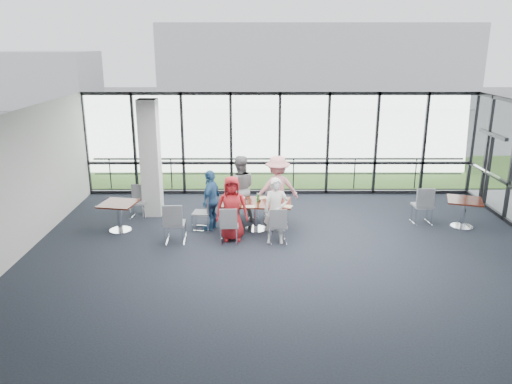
{
  "coord_description": "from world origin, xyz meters",
  "views": [
    {
      "loc": [
        -0.75,
        -10.23,
        4.62
      ],
      "look_at": [
        -0.73,
        1.49,
        1.1
      ],
      "focal_mm": 35.0,
      "sensor_mm": 36.0,
      "label": 1
    }
  ],
  "objects_px": {
    "chair_main_nr": "(278,225)",
    "chair_spare_la": "(175,223)",
    "structural_column": "(150,158)",
    "diner_far_left": "(240,188)",
    "side_table_right": "(464,204)",
    "chair_main_fr": "(272,204)",
    "chair_main_nl": "(229,225)",
    "diner_end": "(211,200)",
    "side_table_left": "(119,207)",
    "diner_far_right": "(277,189)",
    "chair_spare_r": "(422,206)",
    "diner_near_right": "(276,211)",
    "chair_spare_lb": "(138,203)",
    "main_table": "(256,207)",
    "diner_near_left": "(232,208)",
    "chair_main_fl": "(243,202)",
    "chair_main_end": "(202,213)"
  },
  "relations": [
    {
      "from": "side_table_right",
      "to": "chair_main_fr",
      "type": "xyz_separation_m",
      "value": [
        -4.94,
        0.64,
        -0.21
      ]
    },
    {
      "from": "diner_near_right",
      "to": "diner_far_right",
      "type": "bearing_deg",
      "value": 89.38
    },
    {
      "from": "main_table",
      "to": "side_table_right",
      "type": "relative_size",
      "value": 1.73
    },
    {
      "from": "structural_column",
      "to": "chair_spare_lb",
      "type": "xyz_separation_m",
      "value": [
        -0.35,
        -0.29,
        -1.16
      ]
    },
    {
      "from": "side_table_left",
      "to": "chair_main_nl",
      "type": "xyz_separation_m",
      "value": [
        2.83,
        -0.78,
        -0.19
      ]
    },
    {
      "from": "main_table",
      "to": "chair_spare_la",
      "type": "height_order",
      "value": "chair_spare_la"
    },
    {
      "from": "main_table",
      "to": "diner_near_left",
      "type": "height_order",
      "value": "diner_near_left"
    },
    {
      "from": "diner_near_left",
      "to": "chair_main_fl",
      "type": "height_order",
      "value": "diner_near_left"
    },
    {
      "from": "chair_main_fl",
      "to": "chair_spare_r",
      "type": "relative_size",
      "value": 0.88
    },
    {
      "from": "diner_near_right",
      "to": "chair_spare_lb",
      "type": "bearing_deg",
      "value": 157.23
    },
    {
      "from": "side_table_right",
      "to": "chair_spare_la",
      "type": "xyz_separation_m",
      "value": [
        -7.31,
        -1.05,
        -0.14
      ]
    },
    {
      "from": "chair_spare_lb",
      "to": "diner_end",
      "type": "bearing_deg",
      "value": 160.21
    },
    {
      "from": "main_table",
      "to": "chair_spare_r",
      "type": "height_order",
      "value": "chair_spare_r"
    },
    {
      "from": "structural_column",
      "to": "diner_near_right",
      "type": "height_order",
      "value": "structural_column"
    },
    {
      "from": "chair_spare_r",
      "to": "diner_end",
      "type": "bearing_deg",
      "value": 179.81
    },
    {
      "from": "main_table",
      "to": "chair_main_end",
      "type": "bearing_deg",
      "value": -177.17
    },
    {
      "from": "side_table_left",
      "to": "chair_main_fr",
      "type": "bearing_deg",
      "value": 12.87
    },
    {
      "from": "diner_near_right",
      "to": "chair_main_nr",
      "type": "xyz_separation_m",
      "value": [
        0.05,
        -0.01,
        -0.36
      ]
    },
    {
      "from": "diner_end",
      "to": "side_table_right",
      "type": "bearing_deg",
      "value": 108.63
    },
    {
      "from": "side_table_left",
      "to": "chair_main_nl",
      "type": "height_order",
      "value": "chair_main_nl"
    },
    {
      "from": "main_table",
      "to": "side_table_left",
      "type": "bearing_deg",
      "value": -174.26
    },
    {
      "from": "main_table",
      "to": "diner_far_right",
      "type": "height_order",
      "value": "diner_far_right"
    },
    {
      "from": "chair_main_fr",
      "to": "chair_spare_la",
      "type": "bearing_deg",
      "value": 29.42
    },
    {
      "from": "diner_end",
      "to": "chair_spare_r",
      "type": "distance_m",
      "value": 5.56
    },
    {
      "from": "diner_near_right",
      "to": "chair_spare_la",
      "type": "distance_m",
      "value": 2.43
    },
    {
      "from": "diner_near_right",
      "to": "diner_far_right",
      "type": "height_order",
      "value": "diner_far_right"
    },
    {
      "from": "chair_main_end",
      "to": "chair_main_nl",
      "type": "bearing_deg",
      "value": 47.64
    },
    {
      "from": "diner_near_right",
      "to": "chair_spare_r",
      "type": "relative_size",
      "value": 1.6
    },
    {
      "from": "chair_main_nl",
      "to": "chair_spare_la",
      "type": "relative_size",
      "value": 0.9
    },
    {
      "from": "diner_end",
      "to": "chair_main_fr",
      "type": "distance_m",
      "value": 1.78
    },
    {
      "from": "chair_main_nl",
      "to": "chair_spare_la",
      "type": "height_order",
      "value": "chair_spare_la"
    },
    {
      "from": "structural_column",
      "to": "diner_far_right",
      "type": "relative_size",
      "value": 1.81
    },
    {
      "from": "chair_main_fr",
      "to": "chair_spare_r",
      "type": "distance_m",
      "value": 3.97
    },
    {
      "from": "chair_main_nr",
      "to": "chair_spare_la",
      "type": "xyz_separation_m",
      "value": [
        -2.46,
        -0.0,
        0.05
      ]
    },
    {
      "from": "diner_near_right",
      "to": "chair_spare_lb",
      "type": "xyz_separation_m",
      "value": [
        -3.69,
        1.77,
        -0.36
      ]
    },
    {
      "from": "main_table",
      "to": "chair_main_fr",
      "type": "distance_m",
      "value": 0.94
    },
    {
      "from": "chair_spare_la",
      "to": "chair_spare_lb",
      "type": "xyz_separation_m",
      "value": [
        -1.28,
        1.79,
        -0.05
      ]
    },
    {
      "from": "main_table",
      "to": "diner_far_right",
      "type": "xyz_separation_m",
      "value": [
        0.57,
        0.74,
        0.27
      ]
    },
    {
      "from": "diner_near_left",
      "to": "chair_spare_la",
      "type": "xyz_separation_m",
      "value": [
        -1.35,
        -0.22,
        -0.3
      ]
    },
    {
      "from": "diner_far_right",
      "to": "chair_main_nr",
      "type": "bearing_deg",
      "value": 80.02
    },
    {
      "from": "chair_spare_lb",
      "to": "diner_near_right",
      "type": "bearing_deg",
      "value": 156.49
    },
    {
      "from": "diner_far_left",
      "to": "diner_far_right",
      "type": "bearing_deg",
      "value": 175.54
    },
    {
      "from": "diner_end",
      "to": "chair_spare_lb",
      "type": "distance_m",
      "value": 2.26
    },
    {
      "from": "diner_near_left",
      "to": "chair_spare_lb",
      "type": "bearing_deg",
      "value": 144.63
    },
    {
      "from": "structural_column",
      "to": "diner_far_left",
      "type": "relative_size",
      "value": 1.79
    },
    {
      "from": "diner_far_left",
      "to": "chair_spare_la",
      "type": "xyz_separation_m",
      "value": [
        -1.5,
        -1.59,
        -0.4
      ]
    },
    {
      "from": "diner_near_left",
      "to": "chair_main_fl",
      "type": "distance_m",
      "value": 1.66
    },
    {
      "from": "diner_far_right",
      "to": "chair_main_fl",
      "type": "distance_m",
      "value": 1.05
    },
    {
      "from": "structural_column",
      "to": "chair_main_fl",
      "type": "height_order",
      "value": "structural_column"
    },
    {
      "from": "structural_column",
      "to": "chair_main_fr",
      "type": "distance_m",
      "value": 3.53
    }
  ]
}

